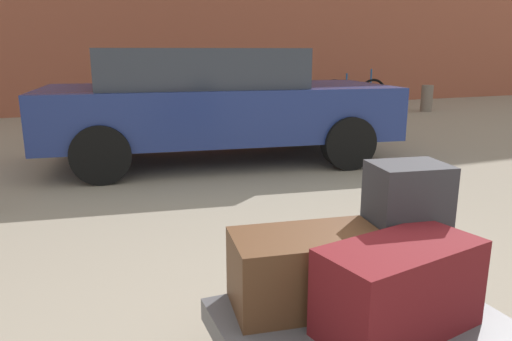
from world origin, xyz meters
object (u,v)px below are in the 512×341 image
object	(u,v)px
bollard_corner	(427,98)
duffel_bag_maroon_front_left	(399,288)
duffel_bag_brown_front_right	(307,270)
parked_car	(214,102)
bollard_kerb_far	(391,100)
suitcase_charcoal_center	(405,226)
bollard_kerb_near	(262,106)
bicycle_leaning	(354,93)
bollard_kerb_mid	(320,103)
luggage_cart	(368,341)

from	to	relation	value
bollard_corner	duffel_bag_maroon_front_left	bearing A→B (deg)	-131.53
duffel_bag_brown_front_right	parked_car	size ratio (longest dim) A/B	0.14
bollard_kerb_far	parked_car	bearing A→B (deg)	-148.54
suitcase_charcoal_center	bollard_kerb_near	world-z (taller)	suitcase_charcoal_center
duffel_bag_maroon_front_left	bicycle_leaning	world-z (taller)	bicycle_leaning
duffel_bag_maroon_front_left	parked_car	world-z (taller)	parked_car
bollard_kerb_far	bollard_kerb_mid	bearing A→B (deg)	180.00
duffel_bag_maroon_front_left	duffel_bag_brown_front_right	xyz separation A→B (m)	(-0.23, 0.30, -0.02)
duffel_bag_brown_front_right	parked_car	xyz separation A→B (m)	(0.90, 4.26, 0.26)
luggage_cart	bollard_kerb_near	size ratio (longest dim) A/B	1.82
suitcase_charcoal_center	parked_car	size ratio (longest dim) A/B	0.13
luggage_cart	bollard_corner	world-z (taller)	bollard_corner
suitcase_charcoal_center	bollard_kerb_far	size ratio (longest dim) A/B	0.93
bollard_kerb_mid	bollard_kerb_near	bearing A→B (deg)	180.00
suitcase_charcoal_center	bollard_corner	bearing A→B (deg)	57.70
duffel_bag_brown_front_right	suitcase_charcoal_center	size ratio (longest dim) A/B	1.09
suitcase_charcoal_center	luggage_cart	bearing A→B (deg)	-135.63
suitcase_charcoal_center	bollard_kerb_near	bearing A→B (deg)	81.44
duffel_bag_maroon_front_left	bollard_kerb_far	xyz separation A→B (m)	(5.84, 7.72, -0.21)
luggage_cart	duffel_bag_maroon_front_left	bearing A→B (deg)	-37.52
bollard_kerb_far	bollard_corner	xyz separation A→B (m)	(1.00, 0.00, 0.00)
bicycle_leaning	bollard_kerb_far	distance (m)	1.26
bollard_kerb_far	bollard_corner	world-z (taller)	same
luggage_cart	bollard_kerb_mid	bearing A→B (deg)	62.05
parked_car	bollard_kerb_far	size ratio (longest dim) A/B	7.33
duffel_bag_brown_front_right	bollard_kerb_far	bearing A→B (deg)	58.91
bollard_kerb_far	duffel_bag_brown_front_right	bearing A→B (deg)	-129.28
duffel_bag_brown_front_right	luggage_cart	bearing A→B (deg)	-49.57
duffel_bag_maroon_front_left	bollard_kerb_near	bearing A→B (deg)	60.83
luggage_cart	parked_car	world-z (taller)	parked_car
bicycle_leaning	bollard_kerb_mid	xyz separation A→B (m)	(-1.64, -1.24, -0.06)
duffel_bag_brown_front_right	duffel_bag_maroon_front_left	bearing A→B (deg)	-44.38
luggage_cart	bollard_corner	distance (m)	10.33
bicycle_leaning	bollard_kerb_near	size ratio (longest dim) A/B	2.84
bollard_kerb_near	suitcase_charcoal_center	bearing A→B (deg)	-107.83
duffel_bag_brown_front_right	bollard_kerb_far	xyz separation A→B (m)	(6.07, 7.42, -0.19)
bollard_kerb_mid	bollard_corner	size ratio (longest dim) A/B	1.00
parked_car	bollard_kerb_far	distance (m)	6.07
bollard_kerb_mid	bollard_kerb_far	xyz separation A→B (m)	(1.85, 0.00, 0.00)
duffel_bag_brown_front_right	suitcase_charcoal_center	bearing A→B (deg)	7.14
luggage_cart	duffel_bag_brown_front_right	xyz separation A→B (m)	(-0.15, 0.24, 0.23)
duffel_bag_brown_front_right	bicycle_leaning	distance (m)	10.46
bicycle_leaning	bollard_kerb_near	world-z (taller)	bicycle_leaning
luggage_cart	bollard_corner	size ratio (longest dim) A/B	1.82
duffel_bag_maroon_front_left	bollard_kerb_near	size ratio (longest dim) A/B	1.03
duffel_bag_maroon_front_left	bollard_kerb_far	size ratio (longest dim) A/B	1.03
suitcase_charcoal_center	parked_car	xyz separation A→B (m)	(0.42, 4.27, 0.13)
parked_car	bollard_kerb_far	xyz separation A→B (m)	(5.17, 3.16, -0.45)
suitcase_charcoal_center	bollard_kerb_far	world-z (taller)	suitcase_charcoal_center
parked_car	duffel_bag_maroon_front_left	bearing A→B (deg)	-98.37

